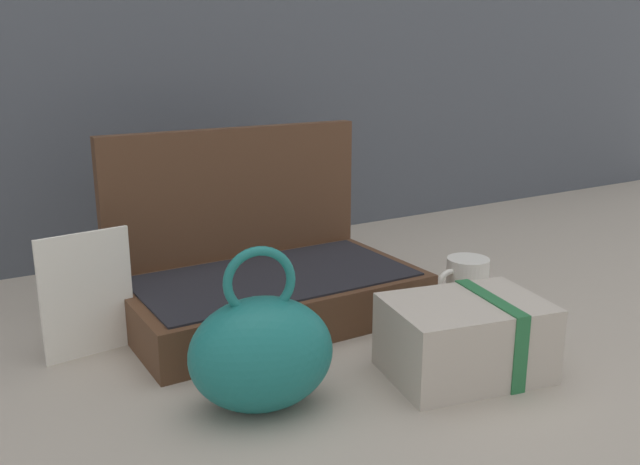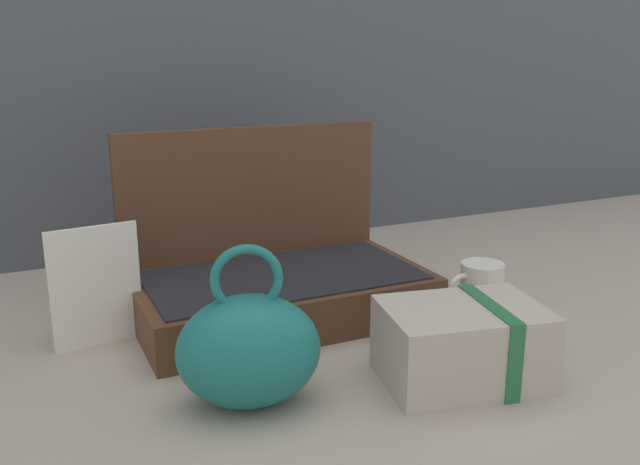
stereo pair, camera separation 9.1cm
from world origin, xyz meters
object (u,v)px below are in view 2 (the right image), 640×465
at_px(open_suitcase, 274,271).
at_px(cream_toiletry_bag, 464,344).
at_px(teal_pouch_handbag, 249,349).
at_px(coffee_mug, 480,287).
at_px(info_card_left, 96,287).

distance_m(open_suitcase, cream_toiletry_bag, 0.36).
relative_size(teal_pouch_handbag, coffee_mug, 1.95).
xyz_separation_m(open_suitcase, info_card_left, (-0.28, -0.02, 0.02)).
xyz_separation_m(cream_toiletry_bag, coffee_mug, (0.17, 0.18, -0.01)).
bearing_deg(cream_toiletry_bag, open_suitcase, 111.72).
xyz_separation_m(teal_pouch_handbag, cream_toiletry_bag, (0.27, -0.06, -0.02)).
bearing_deg(info_card_left, cream_toiletry_bag, -44.16).
bearing_deg(teal_pouch_handbag, cream_toiletry_bag, -12.10).
xyz_separation_m(cream_toiletry_bag, info_card_left, (-0.41, 0.31, 0.04)).
height_order(open_suitcase, teal_pouch_handbag, open_suitcase).
bearing_deg(info_card_left, coffee_mug, -19.25).
bearing_deg(info_card_left, open_suitcase, -3.23).
height_order(coffee_mug, info_card_left, info_card_left).
xyz_separation_m(coffee_mug, info_card_left, (-0.58, 0.13, 0.05)).
height_order(open_suitcase, info_card_left, open_suitcase).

